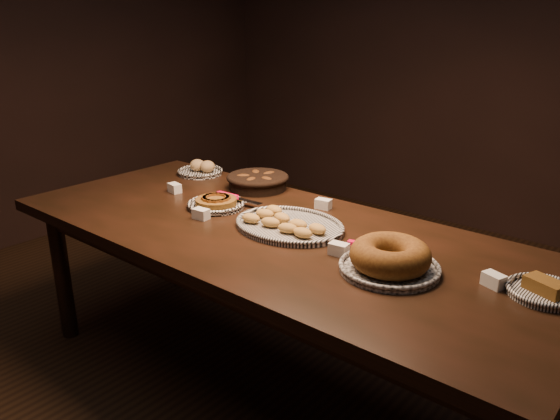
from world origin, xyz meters
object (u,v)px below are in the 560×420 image
Objects in this scene: apple_tart_plate at (217,203)px; bundt_cake_plate at (390,259)px; buffet_table at (273,246)px; madeleine_platter at (287,224)px.

apple_tart_plate is 0.79× the size of bundt_cake_plate.
buffet_table is at bearing -162.10° from bundt_cake_plate.
apple_tart_plate is at bearing -163.12° from bundt_cake_plate.
bundt_cake_plate is at bearing -5.42° from madeleine_platter.
buffet_table is 0.39m from apple_tart_plate.
apple_tart_plate is 0.42m from madeleine_platter.
buffet_table is at bearing -16.46° from apple_tart_plate.
bundt_cake_plate is (0.56, -0.04, 0.12)m from buffet_table.
buffet_table is 0.11m from madeleine_platter.
madeleine_platter is (0.42, 0.00, -0.00)m from apple_tart_plate.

